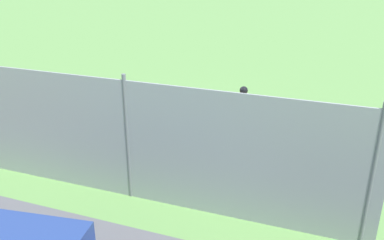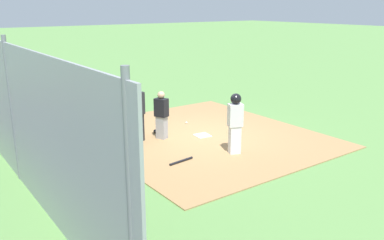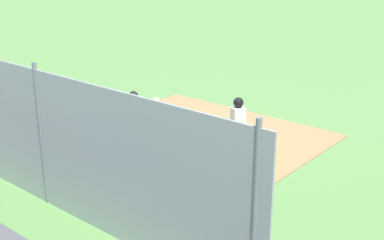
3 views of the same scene
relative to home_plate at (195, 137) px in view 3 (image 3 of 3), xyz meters
name	(u,v)px [view 3 (image 3 of 3)]	position (x,y,z in m)	size (l,w,h in m)	color
ground_plane	(195,138)	(0.00, 0.00, -0.04)	(140.00, 140.00, 0.00)	#5B8947
dirt_infield	(195,138)	(0.00, 0.00, -0.03)	(7.20, 6.40, 0.03)	#9E774C
home_plate	(195,137)	(0.00, 0.00, 0.00)	(0.44, 0.44, 0.02)	white
catcher	(157,120)	(-0.53, -1.16, 0.74)	(0.45, 0.39, 1.47)	#9E9EA3
umpire	(134,119)	(-0.77, -1.83, 0.91)	(0.43, 0.35, 1.75)	black
runner	(238,122)	(1.75, -0.23, 0.95)	(0.38, 0.45, 1.68)	silver
baseball_bat	(194,167)	(1.44, -1.80, 0.02)	(0.06, 0.06, 0.76)	black
catcher_mask	(148,136)	(-1.08, -1.01, 0.05)	(0.24, 0.20, 0.12)	black
baseball	(170,123)	(-1.39, 0.37, 0.03)	(0.07, 0.07, 0.07)	white
backstop_fence	(42,138)	(0.00, -5.43, 1.56)	(12.00, 0.10, 3.35)	#93999E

